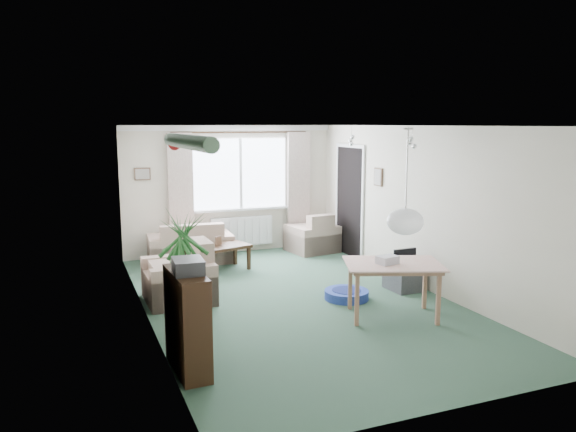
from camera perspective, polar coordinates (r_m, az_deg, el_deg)
name	(u,v)px	position (r m, az deg, el deg)	size (l,w,h in m)	color
ground	(296,301)	(7.85, 0.82, -8.64)	(6.50, 6.50, 0.00)	#30503E
window	(240,174)	(10.62, -4.87, 4.32)	(1.80, 0.03, 1.30)	white
curtain_rod	(241,132)	(10.51, -4.80, 8.47)	(2.60, 0.03, 0.03)	black
curtain_left	(181,189)	(10.27, -10.84, 2.73)	(0.45, 0.08, 2.00)	beige
curtain_right	(299,184)	(10.94, 1.08, 3.29)	(0.45, 0.08, 2.00)	beige
radiator	(242,231)	(10.74, -4.73, -1.55)	(1.20, 0.10, 0.55)	white
doorway	(350,202)	(10.41, 6.29, 1.42)	(0.03, 0.95, 2.00)	black
pendant_lamp	(405,222)	(5.61, 11.82, -0.56)	(0.36, 0.36, 0.36)	white
tinsel_garland	(188,142)	(4.70, -10.15, 7.42)	(1.60, 1.60, 0.12)	#196626
bauble_cluster_a	(351,137)	(8.84, 6.46, 7.96)	(0.20, 0.20, 0.20)	silver
bauble_cluster_b	(412,139)	(7.97, 12.49, 7.65)	(0.20, 0.20, 0.20)	silver
wall_picture_back	(142,174)	(10.24, -14.58, 4.15)	(0.28, 0.03, 0.22)	brown
wall_picture_right	(378,177)	(9.48, 9.16, 3.93)	(0.03, 0.24, 0.30)	brown
sofa	(190,242)	(10.06, -9.90, -2.62)	(1.45, 0.77, 0.72)	#C7B896
armchair_corner	(312,232)	(10.75, 2.46, -1.66)	(0.84, 0.79, 0.75)	tan
armchair_left	(178,272)	(7.90, -11.08, -5.56)	(0.93, 0.88, 0.83)	#B4AC88
coffee_table	(220,258)	(9.44, -6.89, -4.27)	(0.95, 0.53, 0.43)	black
photo_frame	(218,241)	(9.38, -7.09, -2.52)	(0.12, 0.02, 0.16)	brown
bookshelf	(187,322)	(5.69, -10.21, -10.53)	(0.27, 0.82, 1.01)	black
hifi_box	(188,266)	(5.48, -10.12, -5.03)	(0.28, 0.35, 0.14)	#333337
houseplant	(185,273)	(6.63, -10.45, -5.72)	(0.62, 0.62, 1.44)	#1E5925
dining_table	(392,291)	(7.27, 10.57, -7.47)	(1.09, 0.73, 0.68)	tan
gift_box	(387,261)	(7.12, 10.06, -4.48)	(0.25, 0.18, 0.12)	silver
tv_cube	(404,275)	(8.50, 11.72, -5.86)	(0.45, 0.49, 0.45)	#403F45
pet_bed	(347,295)	(7.98, 5.96, -7.94)	(0.62, 0.62, 0.12)	#202494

